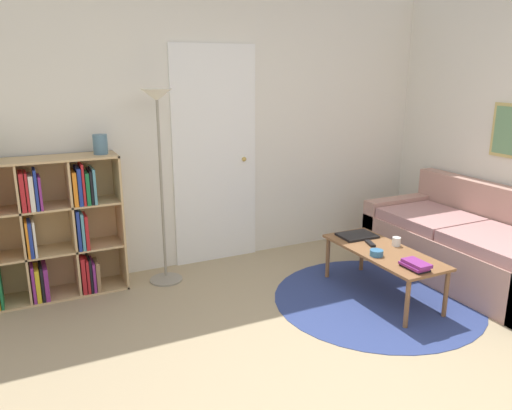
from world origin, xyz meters
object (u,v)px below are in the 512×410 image
at_px(bookshelf, 39,231).
at_px(floor_lamp, 159,133).
at_px(coffee_table, 383,255).
at_px(bowl, 376,253).
at_px(cup, 396,242).
at_px(vase_on_shelf, 100,144).
at_px(couch, 472,247).
at_px(laptop, 357,235).

relative_size(bookshelf, floor_lamp, 0.70).
xyz_separation_m(floor_lamp, coffee_table, (1.54, -1.10, -0.97)).
bearing_deg(bowl, floor_lamp, 140.11).
bearing_deg(bowl, cup, 20.45).
bearing_deg(vase_on_shelf, bookshelf, 179.67).
relative_size(floor_lamp, coffee_table, 1.53).
relative_size(floor_lamp, bowl, 15.95).
bearing_deg(coffee_table, bowl, -150.38).
relative_size(bookshelf, couch, 0.63).
xyz_separation_m(coffee_table, cup, (0.16, 0.03, 0.08)).
distance_m(floor_lamp, vase_on_shelf, 0.48).
distance_m(laptop, bowl, 0.48).
height_order(bowl, vase_on_shelf, vase_on_shelf).
relative_size(coffee_table, bowl, 10.45).
relative_size(bookshelf, coffee_table, 1.06).
relative_size(bookshelf, cup, 15.90).
bearing_deg(laptop, vase_on_shelf, 157.33).
bearing_deg(bowl, vase_on_shelf, 145.23).
bearing_deg(cup, bookshelf, 156.34).
bearing_deg(floor_lamp, bookshelf, 172.96).
height_order(laptop, vase_on_shelf, vase_on_shelf).
bearing_deg(floor_lamp, coffee_table, -35.42).
bearing_deg(bowl, bookshelf, 151.63).
bearing_deg(floor_lamp, laptop, -24.88).
bearing_deg(bowl, coffee_table, 29.62).
bearing_deg(laptop, bookshelf, 161.70).
relative_size(laptop, cup, 4.44).
relative_size(laptop, vase_on_shelf, 2.02).
distance_m(bookshelf, couch, 3.78).
bearing_deg(floor_lamp, cup, -31.89).
xyz_separation_m(couch, bowl, (-1.14, -0.04, 0.15)).
height_order(bookshelf, couch, bookshelf).
bearing_deg(vase_on_shelf, coffee_table, -31.30).
height_order(floor_lamp, laptop, floor_lamp).
relative_size(cup, vase_on_shelf, 0.46).
xyz_separation_m(floor_lamp, laptop, (1.56, -0.72, -0.91)).
bearing_deg(cup, bowl, -159.55).
distance_m(couch, bowl, 1.15).
height_order(couch, bowl, couch).
xyz_separation_m(floor_lamp, bowl, (1.41, -1.18, -0.90)).
height_order(coffee_table, cup, cup).
height_order(coffee_table, laptop, laptop).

